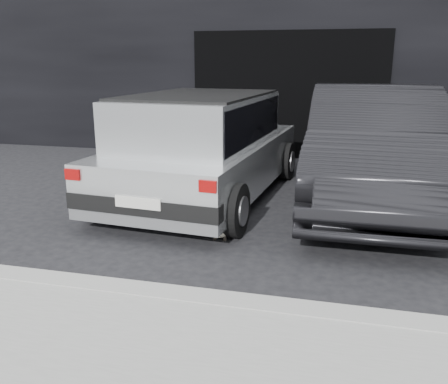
% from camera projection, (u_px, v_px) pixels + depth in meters
% --- Properties ---
extents(ground, '(80.00, 80.00, 0.00)m').
position_uv_depth(ground, '(182.00, 208.00, 6.67)').
color(ground, black).
rests_on(ground, ground).
extents(building_facade, '(34.00, 4.00, 5.00)m').
position_uv_depth(building_facade, '(299.00, 39.00, 11.38)').
color(building_facade, black).
rests_on(building_facade, ground).
extents(garage_opening, '(4.00, 0.10, 2.60)m').
position_uv_depth(garage_opening, '(288.00, 96.00, 9.82)').
color(garage_opening, black).
rests_on(garage_opening, ground).
extents(curb, '(18.00, 0.25, 0.12)m').
position_uv_depth(curb, '(195.00, 300.00, 3.99)').
color(curb, gray).
rests_on(curb, ground).
extents(silver_hatchback, '(2.39, 4.38, 1.56)m').
position_uv_depth(silver_hatchback, '(203.00, 142.00, 6.96)').
color(silver_hatchback, silver).
rests_on(silver_hatchback, ground).
extents(second_car, '(1.77, 5.06, 1.67)m').
position_uv_depth(second_car, '(373.00, 145.00, 6.83)').
color(second_car, black).
rests_on(second_car, ground).
extents(cat_siamese, '(0.25, 0.71, 0.25)m').
position_uv_depth(cat_siamese, '(222.00, 228.00, 5.55)').
color(cat_siamese, beige).
rests_on(cat_siamese, ground).
extents(cat_white, '(0.74, 0.45, 0.38)m').
position_uv_depth(cat_white, '(179.00, 210.00, 6.02)').
color(cat_white, silver).
rests_on(cat_white, ground).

